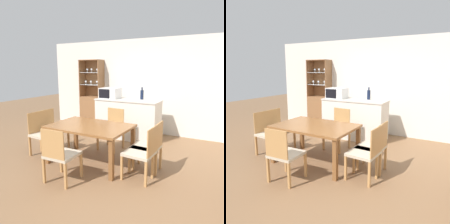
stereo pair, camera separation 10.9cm
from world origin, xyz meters
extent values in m
plane|color=brown|center=(0.00, 0.00, 0.00)|extent=(18.00, 18.00, 0.00)
cube|color=silver|center=(0.00, 2.63, 1.27)|extent=(6.80, 0.06, 2.55)
cube|color=silver|center=(-0.49, 1.90, 0.48)|extent=(1.60, 0.61, 0.97)
cube|color=beige|center=(-0.49, 1.90, 0.98)|extent=(1.63, 0.64, 0.03)
cube|color=brown|center=(-1.92, 2.42, 0.46)|extent=(0.68, 0.36, 0.93)
cube|color=brown|center=(-1.92, 2.59, 1.47)|extent=(0.68, 0.02, 1.09)
cube|color=brown|center=(-2.25, 2.42, 1.47)|extent=(0.02, 0.36, 1.09)
cube|color=brown|center=(-1.59, 2.42, 1.47)|extent=(0.02, 0.36, 1.09)
cube|color=brown|center=(-1.92, 2.42, 2.01)|extent=(0.68, 0.36, 0.02)
cube|color=white|center=(-1.92, 2.42, 1.29)|extent=(0.64, 0.32, 0.01)
cube|color=white|center=(-1.92, 2.42, 1.64)|extent=(0.64, 0.32, 0.01)
cylinder|color=white|center=(-2.10, 2.37, 1.29)|extent=(0.04, 0.04, 0.01)
cylinder|color=white|center=(-2.10, 2.37, 1.32)|extent=(0.01, 0.01, 0.06)
sphere|color=white|center=(-2.10, 2.37, 1.38)|extent=(0.06, 0.06, 0.06)
cylinder|color=white|center=(-2.10, 2.46, 1.65)|extent=(0.04, 0.04, 0.01)
cylinder|color=white|center=(-2.10, 2.46, 1.68)|extent=(0.01, 0.01, 0.06)
sphere|color=white|center=(-2.10, 2.46, 1.73)|extent=(0.06, 0.06, 0.06)
cylinder|color=white|center=(-1.92, 2.38, 1.29)|extent=(0.04, 0.04, 0.01)
cylinder|color=white|center=(-1.92, 2.38, 1.32)|extent=(0.01, 0.01, 0.06)
sphere|color=white|center=(-1.92, 2.38, 1.38)|extent=(0.06, 0.06, 0.06)
cylinder|color=white|center=(-1.92, 2.42, 1.65)|extent=(0.04, 0.04, 0.01)
cylinder|color=white|center=(-1.92, 2.42, 1.68)|extent=(0.01, 0.01, 0.06)
sphere|color=white|center=(-1.92, 2.42, 1.73)|extent=(0.06, 0.06, 0.06)
cylinder|color=white|center=(-1.74, 2.43, 1.29)|extent=(0.04, 0.04, 0.01)
cylinder|color=white|center=(-1.74, 2.43, 1.32)|extent=(0.01, 0.01, 0.06)
sphere|color=white|center=(-1.74, 2.43, 1.38)|extent=(0.06, 0.06, 0.06)
cylinder|color=white|center=(-1.74, 2.45, 1.65)|extent=(0.04, 0.04, 0.01)
cylinder|color=white|center=(-1.74, 2.45, 1.68)|extent=(0.01, 0.01, 0.06)
sphere|color=white|center=(-1.74, 2.45, 1.73)|extent=(0.06, 0.06, 0.06)
cube|color=brown|center=(-0.48, 0.17, 0.70)|extent=(1.48, 0.99, 0.04)
cube|color=brown|center=(-1.16, -0.26, 0.34)|extent=(0.07, 0.07, 0.68)
cube|color=brown|center=(0.20, -0.26, 0.34)|extent=(0.07, 0.07, 0.68)
cube|color=brown|center=(-1.16, 0.61, 0.34)|extent=(0.07, 0.07, 0.68)
cube|color=brown|center=(0.20, 0.61, 0.34)|extent=(0.07, 0.07, 0.68)
cube|color=#C1B299|center=(0.56, 0.32, 0.43)|extent=(0.47, 0.47, 0.05)
cube|color=#B7844C|center=(0.78, 0.31, 0.67)|extent=(0.03, 0.42, 0.43)
cube|color=#B7844C|center=(0.35, 0.12, 0.20)|extent=(0.04, 0.04, 0.41)
cube|color=#B7844C|center=(0.36, 0.53, 0.20)|extent=(0.04, 0.04, 0.41)
cube|color=#B7844C|center=(0.76, 0.11, 0.20)|extent=(0.04, 0.04, 0.41)
cube|color=#B7844C|center=(0.77, 0.52, 0.20)|extent=(0.04, 0.04, 0.41)
cube|color=#C1B299|center=(-0.48, -0.62, 0.43)|extent=(0.47, 0.47, 0.05)
cube|color=#B7844C|center=(-0.47, -0.83, 0.67)|extent=(0.42, 0.04, 0.43)
cube|color=#B7844C|center=(-0.69, -0.42, 0.20)|extent=(0.04, 0.04, 0.41)
cube|color=#B7844C|center=(-0.28, -0.40, 0.20)|extent=(0.04, 0.04, 0.41)
cube|color=#B7844C|center=(-0.67, -0.83, 0.20)|extent=(0.04, 0.04, 0.41)
cube|color=#B7844C|center=(-0.26, -0.81, 0.20)|extent=(0.04, 0.04, 0.41)
cube|color=#C1B299|center=(-1.52, 0.02, 0.43)|extent=(0.48, 0.48, 0.05)
cube|color=#B7844C|center=(-1.73, 0.04, 0.67)|extent=(0.04, 0.42, 0.43)
cube|color=#B7844C|center=(-1.30, 0.22, 0.20)|extent=(0.04, 0.04, 0.41)
cube|color=#B7844C|center=(-1.32, -0.19, 0.20)|extent=(0.04, 0.04, 0.41)
cube|color=#B7844C|center=(-1.71, 0.24, 0.20)|extent=(0.04, 0.04, 0.41)
cube|color=#B7844C|center=(-1.73, -0.17, 0.20)|extent=(0.04, 0.04, 0.41)
cube|color=#C1B299|center=(-0.48, 0.96, 0.43)|extent=(0.48, 0.48, 0.05)
cube|color=#B7844C|center=(-0.46, 1.18, 0.67)|extent=(0.42, 0.04, 0.43)
cube|color=#B7844C|center=(-0.28, 0.74, 0.20)|extent=(0.04, 0.04, 0.41)
cube|color=#B7844C|center=(-0.70, 0.77, 0.20)|extent=(0.04, 0.04, 0.41)
cube|color=#B7844C|center=(-0.26, 1.15, 0.20)|extent=(0.04, 0.04, 0.41)
cube|color=#B7844C|center=(-0.67, 1.18, 0.20)|extent=(0.04, 0.04, 0.41)
cube|color=#C1B299|center=(0.56, 0.02, 0.43)|extent=(0.48, 0.48, 0.05)
cube|color=#B7844C|center=(0.78, 0.01, 0.67)|extent=(0.04, 0.42, 0.43)
cube|color=#B7844C|center=(0.34, -0.17, 0.20)|extent=(0.04, 0.04, 0.41)
cube|color=#B7844C|center=(0.37, 0.24, 0.20)|extent=(0.04, 0.04, 0.41)
cube|color=#B7844C|center=(0.75, -0.19, 0.20)|extent=(0.04, 0.04, 0.41)
cube|color=#B7844C|center=(0.78, 0.22, 0.20)|extent=(0.04, 0.04, 0.41)
cube|color=#C1B299|center=(-1.52, 0.32, 0.43)|extent=(0.47, 0.47, 0.05)
cube|color=#B7844C|center=(-1.73, 0.33, 0.67)|extent=(0.04, 0.42, 0.43)
cube|color=#B7844C|center=(-1.30, 0.52, 0.20)|extent=(0.04, 0.04, 0.41)
cube|color=#B7844C|center=(-1.32, 0.11, 0.20)|extent=(0.04, 0.04, 0.41)
cube|color=#B7844C|center=(-1.71, 0.54, 0.20)|extent=(0.04, 0.04, 0.41)
cube|color=#B7844C|center=(-1.73, 0.12, 0.20)|extent=(0.04, 0.04, 0.41)
cube|color=silver|center=(-0.99, 1.87, 1.13)|extent=(0.49, 0.38, 0.27)
cube|color=black|center=(-1.06, 1.68, 1.13)|extent=(0.31, 0.01, 0.23)
cylinder|color=#141E38|center=(-0.18, 2.06, 1.11)|extent=(0.08, 0.08, 0.23)
cylinder|color=#141E38|center=(-0.18, 2.06, 1.27)|extent=(0.04, 0.04, 0.07)
camera|label=1|loc=(1.74, -3.09, 1.75)|focal=35.00mm
camera|label=2|loc=(1.84, -3.04, 1.75)|focal=35.00mm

